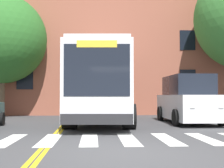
# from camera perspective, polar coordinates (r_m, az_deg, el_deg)

# --- Properties ---
(ground_plane) EXTENTS (120.00, 120.00, 0.00)m
(ground_plane) POSITION_cam_1_polar(r_m,az_deg,el_deg) (7.53, 2.65, -12.48)
(ground_plane) COLOR #424244
(crosswalk) EXTENTS (13.84, 3.03, 0.01)m
(crosswalk) POSITION_cam_1_polar(r_m,az_deg,el_deg) (9.75, -0.57, -10.09)
(crosswalk) COLOR white
(crosswalk) RESTS_ON ground
(lane_line_yellow_inner) EXTENTS (0.12, 36.00, 0.01)m
(lane_line_yellow_inner) POSITION_cam_1_polar(r_m,az_deg,el_deg) (23.71, -7.13, -5.37)
(lane_line_yellow_inner) COLOR gold
(lane_line_yellow_inner) RESTS_ON ground
(lane_line_yellow_outer) EXTENTS (0.12, 36.00, 0.01)m
(lane_line_yellow_outer) POSITION_cam_1_polar(r_m,az_deg,el_deg) (23.70, -6.74, -5.38)
(lane_line_yellow_outer) COLOR gold
(lane_line_yellow_outer) RESTS_ON ground
(city_bus) EXTENTS (3.43, 11.17, 3.51)m
(city_bus) POSITION_cam_1_polar(r_m,az_deg,el_deg) (15.98, -1.83, -0.17)
(city_bus) COLOR white
(city_bus) RESTS_ON ground
(car_white_far_lane) EXTENTS (2.31, 5.24, 2.34)m
(car_white_far_lane) POSITION_cam_1_polar(r_m,az_deg,el_deg) (15.86, 13.67, -2.95)
(car_white_far_lane) COLOR white
(car_white_far_lane) RESTS_ON ground
(street_tree_curbside_small) EXTENTS (8.07, 8.10, 7.88)m
(street_tree_curbside_small) POSITION_cam_1_polar(r_m,az_deg,el_deg) (21.47, -19.66, 7.73)
(street_tree_curbside_small) COLOR brown
(street_tree_curbside_small) RESTS_ON ground
(building_facade) EXTENTS (42.14, 9.15, 9.90)m
(building_facade) POSITION_cam_1_polar(r_m,az_deg,el_deg) (26.15, -1.35, 5.79)
(building_facade) COLOR #9E5642
(building_facade) RESTS_ON ground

